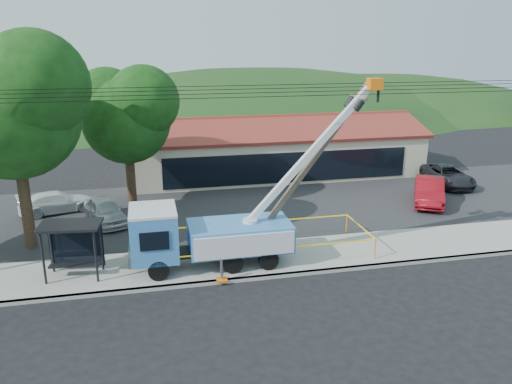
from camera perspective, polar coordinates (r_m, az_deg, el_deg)
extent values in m
plane|color=black|center=(21.16, 5.37, -12.04)|extent=(120.00, 120.00, 0.00)
cube|color=gray|center=(22.90, 3.76, -9.40)|extent=(60.00, 0.25, 0.15)
cube|color=gray|center=(24.55, 2.52, -7.49)|extent=(60.00, 4.00, 0.15)
cube|color=#28282B|center=(31.82, -1.19, -1.69)|extent=(60.00, 12.00, 0.10)
cube|color=#BDB096|center=(39.77, 2.19, 4.58)|extent=(22.00, 8.00, 3.40)
cube|color=black|center=(36.06, 3.79, 2.81)|extent=(18.04, 0.08, 2.21)
cube|color=maroon|center=(37.45, 3.00, 7.22)|extent=(22.50, 4.53, 1.52)
cube|color=maroon|center=(41.27, 1.52, 8.15)|extent=(22.50, 4.53, 1.52)
cube|color=maroon|center=(39.25, 2.24, 8.65)|extent=(22.50, 0.30, 0.25)
cylinder|color=#332316|center=(27.39, -24.85, -0.98)|extent=(0.56, 0.56, 5.06)
sphere|color=#10350E|center=(26.50, -26.02, 8.05)|extent=(6.30, 6.30, 6.30)
sphere|color=#10350E|center=(25.27, -24.03, 11.11)|extent=(5.04, 5.04, 5.04)
cylinder|color=#332316|center=(31.65, -14.11, 1.55)|extent=(0.56, 0.56, 4.18)
sphere|color=#10350E|center=(30.92, -14.59, 8.01)|extent=(5.25, 5.25, 5.25)
sphere|color=#10350E|center=(31.54, -16.61, 9.76)|extent=(4.20, 4.20, 4.20)
sphere|color=#10350E|center=(30.05, -12.76, 10.09)|extent=(4.20, 4.20, 4.20)
ellipsoid|color=#1A3E16|center=(73.85, -19.67, 8.05)|extent=(78.40, 56.00, 28.00)
ellipsoid|color=#1A3E16|center=(74.98, -0.16, 9.15)|extent=(89.60, 64.00, 32.00)
ellipsoid|color=#1A3E16|center=(81.59, 13.89, 9.31)|extent=(72.80, 52.00, 26.00)
cylinder|color=black|center=(21.60, 3.42, 10.87)|extent=(60.00, 0.02, 0.02)
cylinder|color=black|center=(22.07, 3.07, 11.32)|extent=(60.00, 0.02, 0.02)
cylinder|color=black|center=(22.54, 2.73, 11.75)|extent=(60.00, 0.02, 0.02)
cylinder|color=black|center=(22.91, 2.46, 12.14)|extent=(60.00, 0.02, 0.02)
cylinder|color=black|center=(22.44, -11.06, -8.75)|extent=(0.93, 0.31, 0.93)
cylinder|color=black|center=(24.41, -11.23, -6.58)|extent=(0.93, 0.31, 0.93)
cylinder|color=black|center=(22.70, -2.65, -8.12)|extent=(0.93, 0.31, 0.93)
cylinder|color=black|center=(24.65, -3.52, -6.03)|extent=(0.93, 0.31, 0.93)
cylinder|color=black|center=(23.00, 1.44, -7.75)|extent=(0.93, 0.31, 0.93)
cylinder|color=black|center=(24.93, 0.24, -5.72)|extent=(0.93, 0.31, 0.93)
cube|color=black|center=(23.48, -4.61, -6.58)|extent=(6.80, 1.03, 0.26)
cube|color=#3977CB|center=(22.92, -11.59, -4.71)|extent=(2.06, 2.47, 2.16)
cube|color=silver|center=(22.53, -11.76, -2.03)|extent=(2.06, 2.47, 0.12)
cube|color=black|center=(22.88, -14.07, -4.50)|extent=(0.08, 1.85, 0.93)
cube|color=gray|center=(23.25, -14.15, -6.76)|extent=(0.15, 2.37, 0.51)
cube|color=#3977CB|center=(23.40, -1.89, -4.97)|extent=(4.74, 2.47, 1.24)
cylinder|color=silver|center=(23.33, -0.66, -3.81)|extent=(0.72, 0.72, 0.62)
cube|color=silver|center=(23.10, 6.27, 4.49)|extent=(5.91, 0.29, 6.33)
cube|color=gray|center=(23.15, 7.02, 5.14)|extent=(3.55, 0.19, 3.81)
cube|color=orange|center=(23.53, 13.41, 11.93)|extent=(0.62, 0.51, 0.51)
cube|color=orange|center=(22.20, -3.92, -9.96)|extent=(0.46, 0.46, 0.08)
cube|color=orange|center=(25.78, 0.81, -5.95)|extent=(0.46, 0.46, 0.08)
cylinder|color=brown|center=(23.66, 5.47, 2.24)|extent=(6.31, 0.32, 8.39)
cube|color=brown|center=(23.94, 11.62, 10.57)|extent=(0.17, 1.81, 0.17)
cylinder|color=black|center=(24.35, 10.66, 10.01)|extent=(0.59, 0.36, 0.62)
cylinder|color=black|center=(23.44, 11.62, 9.69)|extent=(0.59, 0.36, 0.62)
cylinder|color=black|center=(23.23, -23.17, -7.00)|extent=(0.11, 0.11, 2.39)
cylinder|color=black|center=(22.66, -17.85, -7.01)|extent=(0.11, 0.11, 2.39)
cylinder|color=black|center=(24.28, -22.37, -5.87)|extent=(0.11, 0.11, 2.39)
cylinder|color=black|center=(23.73, -17.28, -5.85)|extent=(0.11, 0.11, 2.39)
cube|color=black|center=(23.01, -20.50, -3.58)|extent=(2.75, 1.88, 0.12)
cube|color=black|center=(24.03, -19.83, -5.82)|extent=(2.38, 0.33, 1.99)
cube|color=black|center=(23.70, -20.03, -7.86)|extent=(2.22, 0.65, 0.08)
cylinder|color=orange|center=(22.43, -10.48, -8.58)|extent=(0.06, 0.06, 1.04)
cylinder|color=orange|center=(24.70, 13.46, -6.31)|extent=(0.06, 0.06, 1.04)
cylinder|color=orange|center=(27.68, 10.32, -3.53)|extent=(0.06, 0.06, 1.04)
cylinder|color=orange|center=(25.67, -10.82, -5.22)|extent=(0.06, 0.06, 1.04)
cube|color=yellow|center=(22.87, 2.12, -6.48)|extent=(9.99, 0.01, 0.06)
cube|color=yellow|center=(26.00, 11.86, -3.88)|extent=(0.01, 3.54, 0.06)
cube|color=yellow|center=(26.06, 0.16, -3.45)|extent=(9.99, 0.01, 0.06)
cube|color=yellow|center=(23.86, -10.73, -5.75)|extent=(0.01, 3.54, 0.06)
imported|color=silver|center=(30.27, -16.71, -3.53)|extent=(3.00, 4.57, 1.45)
imported|color=maroon|center=(34.29, 19.02, -1.34)|extent=(3.95, 5.20, 1.64)
imported|color=white|center=(33.10, -21.70, -2.28)|extent=(4.74, 3.05, 1.28)
imported|color=black|center=(39.05, 20.94, 0.64)|extent=(2.96, 5.39, 1.43)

